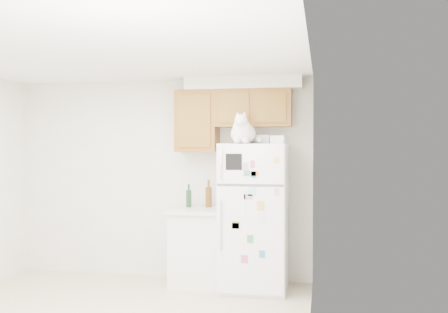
% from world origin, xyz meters
% --- Properties ---
extents(room_shell, '(3.84, 4.04, 2.52)m').
position_xyz_m(room_shell, '(0.12, 0.24, 1.67)').
color(room_shell, silver).
rests_on(room_shell, ground_plane).
extents(refrigerator, '(0.76, 0.78, 1.70)m').
position_xyz_m(refrigerator, '(1.24, 1.61, 0.85)').
color(refrigerator, white).
rests_on(refrigerator, ground_plane).
extents(base_counter, '(0.64, 0.64, 0.92)m').
position_xyz_m(base_counter, '(0.55, 1.68, 0.46)').
color(base_counter, white).
rests_on(base_counter, ground_plane).
extents(cat, '(0.34, 0.50, 0.35)m').
position_xyz_m(cat, '(1.14, 1.36, 1.83)').
color(cat, white).
rests_on(cat, refrigerator).
extents(storage_box_back, '(0.21, 0.17, 0.10)m').
position_xyz_m(storage_box_back, '(1.33, 1.66, 1.75)').
color(storage_box_back, white).
rests_on(storage_box_back, refrigerator).
extents(storage_box_front, '(0.16, 0.12, 0.09)m').
position_xyz_m(storage_box_front, '(1.52, 1.47, 1.74)').
color(storage_box_front, white).
rests_on(storage_box_front, refrigerator).
extents(bottle_green, '(0.07, 0.07, 0.29)m').
position_xyz_m(bottle_green, '(0.40, 1.79, 1.06)').
color(bottle_green, '#19381E').
rests_on(bottle_green, base_counter).
extents(bottle_amber, '(0.08, 0.08, 0.34)m').
position_xyz_m(bottle_amber, '(0.64, 1.83, 1.09)').
color(bottle_amber, '#593814').
rests_on(bottle_amber, base_counter).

